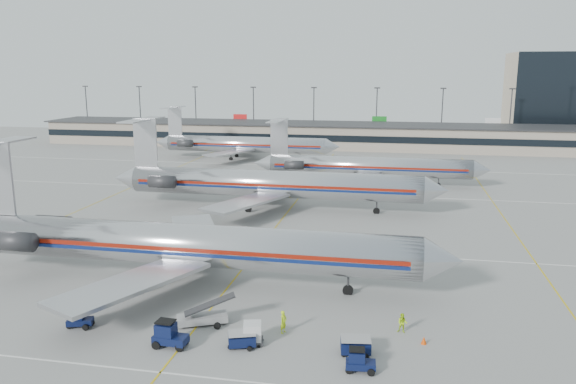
% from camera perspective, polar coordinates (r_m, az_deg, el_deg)
% --- Properties ---
extents(ground, '(260.00, 260.00, 0.00)m').
position_cam_1_polar(ground, '(55.93, -5.36, -8.67)').
color(ground, gray).
rests_on(ground, ground).
extents(apron_markings, '(160.00, 0.15, 0.02)m').
position_cam_1_polar(apron_markings, '(65.03, -2.88, -5.59)').
color(apron_markings, silver).
rests_on(apron_markings, ground).
extents(terminal, '(162.00, 17.00, 6.25)m').
position_cam_1_polar(terminal, '(149.73, 5.24, 5.77)').
color(terminal, gray).
rests_on(terminal, ground).
extents(light_mast_row, '(163.60, 0.40, 15.28)m').
position_cam_1_polar(light_mast_row, '(163.15, 5.79, 8.20)').
color(light_mast_row, '#38383D').
rests_on(light_mast_row, ground).
extents(distant_building, '(30.00, 20.00, 25.00)m').
position_cam_1_polar(distant_building, '(184.30, 26.12, 8.71)').
color(distant_building, tan).
rests_on(distant_building, ground).
extents(jet_foreground, '(50.52, 29.75, 13.22)m').
position_cam_1_polar(jet_foreground, '(54.43, -11.09, -5.17)').
color(jet_foreground, silver).
rests_on(jet_foreground, ground).
extents(jet_second_row, '(49.90, 29.38, 13.06)m').
position_cam_1_polar(jet_second_row, '(81.96, -2.18, 0.89)').
color(jet_second_row, silver).
rests_on(jet_second_row, ground).
extents(jet_third_row, '(41.66, 25.63, 11.39)m').
position_cam_1_polar(jet_third_row, '(100.55, 7.72, 2.63)').
color(jet_third_row, silver).
rests_on(jet_third_row, ground).
extents(jet_back_row, '(43.37, 26.67, 11.86)m').
position_cam_1_polar(jet_back_row, '(129.01, -4.71, 4.87)').
color(jet_back_row, silver).
rests_on(jet_back_row, ground).
extents(tug_left, '(2.15, 1.49, 1.59)m').
position_cam_1_polar(tug_left, '(48.37, -20.51, -11.95)').
color(tug_left, '#091135').
rests_on(tug_left, ground).
extents(tug_center, '(2.57, 1.40, 2.03)m').
position_cam_1_polar(tug_center, '(43.35, -12.05, -14.02)').
color(tug_center, '#091135').
rests_on(tug_center, ground).
extents(tug_right, '(2.08, 1.16, 1.64)m').
position_cam_1_polar(tug_right, '(39.77, 7.22, -16.67)').
color(tug_right, '#091135').
rests_on(tug_right, ground).
extents(cart_inner, '(2.32, 1.93, 1.13)m').
position_cam_1_polar(cart_inner, '(42.73, -4.71, -14.67)').
color(cart_inner, '#091135').
rests_on(cart_inner, ground).
extents(cart_outer, '(2.31, 1.74, 1.21)m').
position_cam_1_polar(cart_outer, '(41.93, 6.88, -15.21)').
color(cart_outer, '#091135').
rests_on(cart_outer, ground).
extents(uld_container, '(1.84, 1.64, 1.66)m').
position_cam_1_polar(uld_container, '(42.96, -3.64, -14.14)').
color(uld_container, '#2D2D30').
rests_on(uld_container, ground).
extents(belt_loader, '(4.81, 2.95, 2.48)m').
position_cam_1_polar(belt_loader, '(46.39, -8.59, -12.42)').
color(belt_loader, gray).
rests_on(belt_loader, ground).
extents(ramp_worker_near, '(0.67, 0.78, 1.80)m').
position_cam_1_polar(ramp_worker_near, '(44.49, -0.47, -13.06)').
color(ramp_worker_near, '#B6DE14').
rests_on(ramp_worker_near, ground).
extents(ramp_worker_far, '(0.84, 0.70, 1.56)m').
position_cam_1_polar(ramp_worker_far, '(45.45, 11.55, -12.92)').
color(ramp_worker_far, '#B4E415').
rests_on(ramp_worker_far, ground).
extents(cone_right, '(0.48, 0.48, 0.58)m').
position_cam_1_polar(cone_right, '(44.27, 13.64, -14.43)').
color(cone_right, '#D64107').
rests_on(cone_right, ground).
extents(cone_left, '(0.56, 0.56, 0.59)m').
position_cam_1_polar(cone_left, '(50.88, -20.77, -11.28)').
color(cone_left, '#D64107').
rests_on(cone_left, ground).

